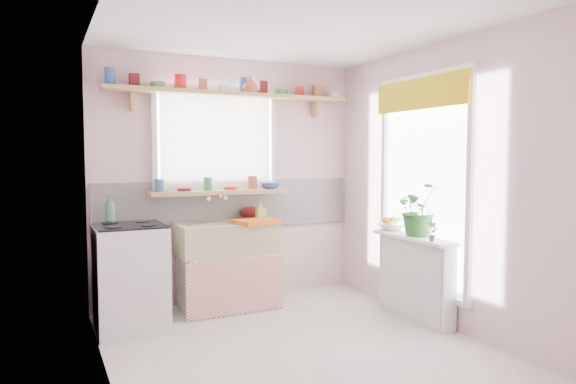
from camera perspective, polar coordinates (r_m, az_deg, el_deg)
name	(u,v)px	position (r m, az deg, el deg)	size (l,w,h in m)	color
room	(320,170)	(4.97, 3.55, 2.49)	(3.20, 3.20, 3.20)	silver
sink_unit	(226,265)	(5.14, -6.90, -8.03)	(0.95, 0.65, 1.11)	white
cooker	(131,277)	(4.68, -17.10, -9.01)	(0.58, 0.58, 0.93)	white
radiator_ledge	(415,277)	(4.91, 13.95, -9.10)	(0.22, 0.95, 0.78)	white
windowsill	(219,192)	(5.22, -7.63, 0.00)	(1.40, 0.22, 0.04)	tan
pine_shelf	(233,95)	(5.28, -6.12, 10.71)	(2.52, 0.24, 0.04)	tan
shelf_crockery	(229,87)	(5.28, -6.57, 11.52)	(2.47, 0.11, 0.12)	#3359A5
sill_crockery	(215,185)	(5.20, -8.15, 0.80)	(1.35, 0.11, 0.12)	#3359A5
dish_tray	(256,222)	(4.97, -3.55, -3.29)	(0.40, 0.30, 0.04)	orange
colander	(253,212)	(5.38, -3.95, -2.28)	(0.28, 0.28, 0.13)	#621012
jade_plant	(419,209)	(4.83, 14.38, -1.86)	(0.44, 0.38, 0.49)	#276227
fruit_bowl	(392,227)	(5.16, 11.45, -3.80)	(0.26, 0.26, 0.06)	white
herb_pot	(432,231)	(4.54, 15.68, -4.17)	(0.10, 0.07, 0.18)	#326829
soap_bottle_sink	(261,211)	(5.20, -3.05, -2.13)	(0.09, 0.09, 0.19)	#BFCC5B
sill_cup	(163,186)	(5.13, -13.75, 0.63)	(0.13, 0.13, 0.10)	white
sill_bowl	(271,186)	(5.35, -1.94, 0.67)	(0.19, 0.19, 0.06)	#314B9F
shelf_vase	(250,85)	(5.30, -4.24, 11.80)	(0.15, 0.15, 0.16)	#B05736
cooker_bottle	(110,209)	(4.79, -19.21, -1.77)	(0.09, 0.10, 0.25)	#408156
fruit	(392,221)	(5.17, 11.47, -3.15)	(0.20, 0.14, 0.10)	orange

